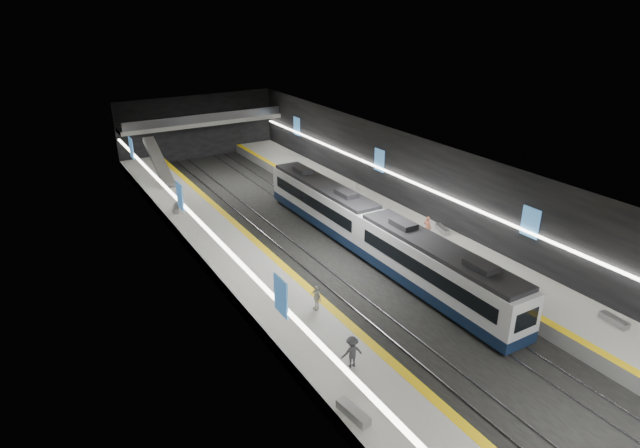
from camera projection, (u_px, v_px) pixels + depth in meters
ground at (350, 266)px, 41.42m from camera, size 70.00×70.00×0.00m
ceiling at (353, 167)px, 38.26m from camera, size 20.00×70.00×0.04m
wall_left at (225, 249)px, 35.16m from camera, size 0.04×70.00×8.00m
wall_right at (451, 195)px, 44.52m from camera, size 0.04×70.00×8.00m
wall_back at (198, 127)px, 67.51m from camera, size 20.00×0.04×8.00m
platform_left at (262, 285)px, 37.71m from camera, size 5.00×70.00×1.00m
tile_surface_left at (262, 279)px, 37.51m from camera, size 5.00×70.00×0.02m
tactile_strip_left at (290, 271)px, 38.54m from camera, size 0.60×70.00×0.02m
platform_right at (425, 240)px, 44.74m from camera, size 5.00×70.00×1.00m
tile_surface_right at (426, 234)px, 44.53m from camera, size 5.00×70.00×0.02m
tactile_strip_right at (405, 240)px, 43.50m from camera, size 0.60×70.00×0.02m
rails at (350, 266)px, 41.40m from camera, size 6.52×70.00×0.12m
train at (372, 231)px, 42.32m from camera, size 2.69×30.05×3.60m
ad_posters at (344, 208)px, 40.43m from camera, size 19.94×53.50×2.20m
cove_light_left at (228, 251)px, 35.33m from camera, size 0.25×68.60×0.12m
cove_light_right at (449, 198)px, 44.51m from camera, size 0.25×68.60×0.12m
mezzanine_bridge at (203, 122)px, 65.46m from camera, size 20.00×3.00×1.50m
escalator at (159, 162)px, 57.32m from camera, size 1.20×7.50×3.92m
bench_left_near at (353, 413)px, 25.21m from camera, size 0.79×2.01×0.48m
bench_left_far at (177, 209)px, 49.30m from camera, size 1.15×1.93×0.46m
bench_right_near at (614, 320)px, 32.39m from camera, size 0.65×1.82×0.44m
bench_right_far at (442, 230)px, 44.91m from camera, size 0.96×1.88×0.44m
passenger_right_a at (427, 228)px, 43.43m from camera, size 0.65×0.81×1.92m
passenger_left_a at (316, 298)px, 33.68m from camera, size 0.49×0.99×1.63m
passenger_left_b at (352, 352)px, 28.38m from camera, size 1.28×0.85×1.84m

